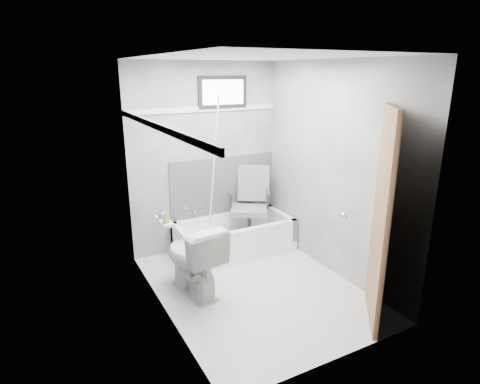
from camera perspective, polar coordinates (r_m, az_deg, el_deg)
floor at (r=4.52m, az=2.14°, el=-13.40°), size 2.60×2.60×0.00m
ceiling at (r=3.90m, az=2.54°, el=18.67°), size 2.60×2.60×0.00m
wall_back at (r=5.18m, az=-4.95°, el=4.82°), size 2.00×0.02×2.40m
wall_front at (r=3.05m, az=14.72°, el=-4.35°), size 2.00×0.02×2.40m
wall_left at (r=3.67m, az=-11.32°, el=-0.54°), size 0.02×2.60×2.40m
wall_right at (r=4.62m, az=13.13°, el=2.95°), size 0.02×2.60×2.40m
bathtub at (r=5.25m, az=-0.76°, el=-6.30°), size 1.50×0.70×0.42m
office_chair at (r=5.26m, az=1.31°, el=-1.76°), size 0.75×0.75×0.95m
toilet at (r=4.29m, az=-6.71°, el=-9.37°), size 0.55×0.85×0.78m
door at (r=3.83m, az=25.23°, el=-4.26°), size 0.78×0.78×2.00m
window at (r=5.16m, az=-2.49°, el=14.01°), size 0.66×0.04×0.40m
backerboard at (r=5.37m, az=-2.35°, el=0.89°), size 1.50×0.02×0.78m
trim_back at (r=5.07m, az=-5.07°, el=11.65°), size 2.00×0.02×0.06m
trim_left at (r=3.54m, az=-11.69°, el=9.12°), size 0.02×2.60×0.06m
pole at (r=5.00m, az=-3.83°, el=2.64°), size 0.02×0.41×1.92m
shelf at (r=3.91m, az=-10.67°, el=-4.07°), size 0.10×0.32×0.02m
soap_bottle_a at (r=3.81m, az=-10.50°, el=-3.56°), size 0.07×0.07×0.11m
soap_bottle_b at (r=3.94m, az=-11.12°, el=-3.00°), size 0.10×0.10×0.10m
faucet at (r=5.26m, az=-6.65°, el=-2.42°), size 0.26×0.10×0.16m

